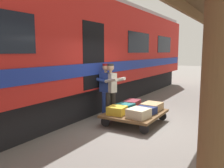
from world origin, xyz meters
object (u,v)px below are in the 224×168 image
at_px(suitcase_teal_softside, 125,107).
at_px(suitcase_burgundy_valise, 132,104).
at_px(porter_in_overalls, 105,88).
at_px(porter_by_door, 111,89).
at_px(luggage_cart, 135,114).
at_px(suitcase_tan_vintage, 152,107).
at_px(suitcase_navy_fabric, 146,110).
at_px(suitcase_cream_canvas, 139,113).
at_px(suitcase_yellow_case, 117,110).
at_px(train_car, 57,52).

distance_m(suitcase_teal_softside, suitcase_burgundy_valise, 0.48).
distance_m(porter_in_overalls, porter_by_door, 0.20).
height_order(luggage_cart, suitcase_burgundy_valise, suitcase_burgundy_valise).
distance_m(luggage_cart, suitcase_teal_softside, 0.36).
distance_m(suitcase_tan_vintage, porter_by_door, 1.36).
height_order(luggage_cart, suitcase_navy_fabric, suitcase_navy_fabric).
xyz_separation_m(suitcase_burgundy_valise, suitcase_tan_vintage, (-0.66, 0.00, -0.01)).
distance_m(suitcase_cream_canvas, suitcase_yellow_case, 0.66).
xyz_separation_m(luggage_cart, porter_by_door, (0.90, -0.15, 0.64)).
bearing_deg(porter_in_overalls, suitcase_cream_canvas, 156.78).
relative_size(suitcase_navy_fabric, porter_in_overalls, 0.30).
relative_size(train_car, suitcase_teal_softside, 39.10).
relative_size(suitcase_yellow_case, porter_by_door, 0.28).
height_order(suitcase_burgundy_valise, suitcase_yellow_case, suitcase_burgundy_valise).
relative_size(suitcase_teal_softside, suitcase_cream_canvas, 0.92).
bearing_deg(suitcase_teal_softside, suitcase_yellow_case, 90.00).
distance_m(train_car, luggage_cart, 3.32).
height_order(train_car, suitcase_cream_canvas, train_car).
xyz_separation_m(suitcase_burgundy_valise, porter_by_door, (0.58, 0.33, 0.48)).
relative_size(suitcase_teal_softside, porter_in_overalls, 0.28).
bearing_deg(porter_by_door, suitcase_cream_canvas, 153.18).
distance_m(suitcase_teal_softside, suitcase_cream_canvas, 0.81).
relative_size(suitcase_teal_softside, suitcase_yellow_case, 1.02).
bearing_deg(suitcase_cream_canvas, suitcase_navy_fabric, -90.00).
height_order(suitcase_teal_softside, suitcase_tan_vintage, suitcase_tan_vintage).
bearing_deg(suitcase_teal_softside, train_car, 4.14).
distance_m(luggage_cart, porter_in_overalls, 1.29).
height_order(luggage_cart, suitcase_cream_canvas, suitcase_cream_canvas).
bearing_deg(suitcase_tan_vintage, luggage_cart, 55.49).
distance_m(suitcase_teal_softside, porter_in_overalls, 0.93).
bearing_deg(suitcase_yellow_case, suitcase_cream_canvas, 180.00).
height_order(suitcase_teal_softside, porter_in_overalls, porter_in_overalls).
xyz_separation_m(suitcase_teal_softside, suitcase_navy_fabric, (-0.66, 0.00, -0.01)).
height_order(suitcase_burgundy_valise, porter_in_overalls, porter_in_overalls).
distance_m(suitcase_navy_fabric, suitcase_yellow_case, 0.81).
bearing_deg(train_car, suitcase_tan_vintage, -168.15).
distance_m(suitcase_navy_fabric, suitcase_cream_canvas, 0.48).
height_order(suitcase_cream_canvas, suitcase_yellow_case, suitcase_cream_canvas).
bearing_deg(train_car, suitcase_navy_fabric, -176.73).
xyz_separation_m(suitcase_teal_softside, suitcase_cream_canvas, (-0.66, 0.48, 0.02)).
bearing_deg(porter_in_overalls, suitcase_navy_fabric, 174.48).
height_order(suitcase_teal_softside, suitcase_yellow_case, suitcase_yellow_case).
xyz_separation_m(train_car, suitcase_burgundy_valise, (-2.47, -0.66, -1.61)).
bearing_deg(suitcase_teal_softside, suitcase_cream_canvas, 143.97).
distance_m(suitcase_burgundy_valise, suitcase_yellow_case, 0.95).
height_order(train_car, suitcase_burgundy_valise, train_car).
distance_m(suitcase_navy_fabric, porter_by_door, 1.34).
bearing_deg(suitcase_navy_fabric, suitcase_cream_canvas, 90.00).
relative_size(suitcase_navy_fabric, porter_by_door, 0.30).
distance_m(suitcase_teal_softside, suitcase_yellow_case, 0.48).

